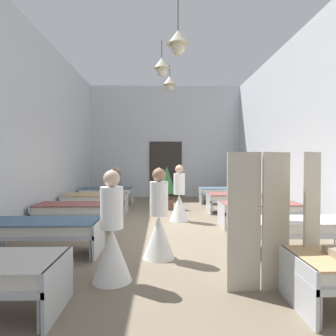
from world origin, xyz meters
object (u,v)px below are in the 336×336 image
at_px(nurse_far_aisle, 159,226).
at_px(patient_seated_primary, 117,180).
at_px(bed_left_row_1, 44,228).
at_px(bed_right_row_2, 260,208).
at_px(privacy_screen, 277,221).
at_px(nurse_near_aisle, 179,201).
at_px(bed_right_row_4, 225,191).
at_px(bed_left_row_2, 77,209).
at_px(bed_right_row_1, 298,227).
at_px(bed_right_row_3, 239,198).
at_px(bed_left_row_3, 95,198).
at_px(nurse_mid_aisle, 112,241).
at_px(potted_plant, 167,184).
at_px(bed_left_row_4, 107,191).

height_order(nurse_far_aisle, patient_seated_primary, nurse_far_aisle).
height_order(bed_left_row_1, bed_right_row_2, same).
bearing_deg(privacy_screen, nurse_near_aisle, 81.24).
distance_m(bed_right_row_2, bed_right_row_4, 3.80).
xyz_separation_m(bed_left_row_2, patient_seated_primary, (0.35, 3.80, 0.43)).
distance_m(bed_right_row_4, patient_seated_primary, 4.05).
height_order(bed_right_row_1, bed_right_row_3, same).
bearing_deg(patient_seated_primary, nurse_far_aisle, -74.80).
bearing_deg(privacy_screen, bed_right_row_1, 34.34).
height_order(bed_left_row_2, bed_right_row_4, same).
relative_size(bed_left_row_2, bed_left_row_3, 1.00).
height_order(bed_left_row_1, bed_right_row_4, same).
bearing_deg(bed_right_row_1, patient_seated_primary, 125.22).
bearing_deg(bed_right_row_1, bed_left_row_2, 156.52).
xyz_separation_m(bed_right_row_1, nurse_mid_aisle, (-3.02, -1.12, 0.09)).
bearing_deg(potted_plant, privacy_screen, -78.14).
relative_size(bed_left_row_2, bed_right_row_2, 1.00).
distance_m(bed_right_row_2, bed_left_row_3, 4.77).
height_order(bed_left_row_4, nurse_mid_aisle, nurse_mid_aisle).
bearing_deg(bed_left_row_1, nurse_far_aisle, -6.76).
height_order(bed_right_row_2, patient_seated_primary, patient_seated_primary).
relative_size(bed_left_row_4, privacy_screen, 1.12).
bearing_deg(potted_plant, bed_left_row_3, -162.44).
distance_m(nurse_near_aisle, privacy_screen, 4.16).
height_order(bed_left_row_4, potted_plant, potted_plant).
distance_m(bed_right_row_4, privacy_screen, 7.20).
relative_size(bed_left_row_3, privacy_screen, 1.12).
bearing_deg(bed_left_row_2, bed_right_row_4, 40.99).
height_order(nurse_mid_aisle, potted_plant, nurse_mid_aisle).
bearing_deg(bed_left_row_4, bed_right_row_2, -40.99).
xyz_separation_m(nurse_near_aisle, potted_plant, (-0.29, 1.89, 0.29)).
relative_size(bed_right_row_1, bed_right_row_2, 1.00).
bearing_deg(nurse_mid_aisle, bed_right_row_1, 9.08).
bearing_deg(bed_right_row_1, nurse_near_aisle, 126.15).
bearing_deg(privacy_screen, nurse_mid_aisle, 149.37).
relative_size(bed_left_row_1, patient_seated_primary, 2.38).
xyz_separation_m(bed_left_row_1, privacy_screen, (3.42, -1.43, 0.41)).
bearing_deg(bed_left_row_4, nurse_mid_aisle, -78.81).
height_order(bed_right_row_1, bed_left_row_3, same).
xyz_separation_m(bed_left_row_2, nurse_mid_aisle, (1.35, -3.02, 0.09)).
bearing_deg(bed_right_row_1, nurse_mid_aisle, -159.75).
distance_m(bed_right_row_4, potted_plant, 2.53).
distance_m(bed_left_row_1, nurse_near_aisle, 3.59).
xyz_separation_m(bed_right_row_2, nurse_mid_aisle, (-3.02, -3.02, 0.09)).
distance_m(bed_left_row_1, bed_left_row_2, 1.90).
bearing_deg(patient_seated_primary, bed_right_row_3, -25.27).
distance_m(bed_left_row_1, bed_right_row_2, 4.77).
bearing_deg(bed_right_row_2, nurse_near_aisle, 159.69).
height_order(bed_left_row_4, privacy_screen, privacy_screen).
distance_m(bed_right_row_3, nurse_mid_aisle, 5.77).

